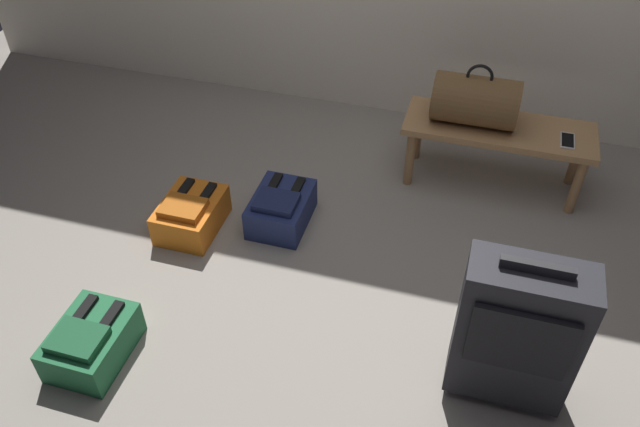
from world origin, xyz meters
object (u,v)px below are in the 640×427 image
(cell_phone, at_px, (568,141))
(suitcase_upright_charcoal, at_px, (517,332))
(backpack_green, at_px, (91,342))
(backpack_navy, at_px, (281,208))
(bench, at_px, (498,135))
(backpack_orange, at_px, (191,214))
(duffel_bag_brown, at_px, (475,100))

(cell_phone, xyz_separation_m, suitcase_upright_charcoal, (-0.18, -1.32, -0.01))
(backpack_green, distance_m, backpack_navy, 1.14)
(bench, distance_m, suitcase_upright_charcoal, 1.38)
(cell_phone, xyz_separation_m, backpack_orange, (-1.79, -0.77, -0.29))
(bench, bearing_deg, backpack_orange, -150.50)
(cell_phone, distance_m, suitcase_upright_charcoal, 1.34)
(bench, bearing_deg, cell_phone, -7.76)
(cell_phone, height_order, backpack_green, cell_phone)
(duffel_bag_brown, xyz_separation_m, backpack_navy, (-0.87, -0.65, -0.42))
(suitcase_upright_charcoal, height_order, backpack_green, suitcase_upright_charcoal)
(duffel_bag_brown, xyz_separation_m, suitcase_upright_charcoal, (0.31, -1.37, -0.14))
(backpack_orange, relative_size, backpack_navy, 1.00)
(cell_phone, height_order, suitcase_upright_charcoal, suitcase_upright_charcoal)
(bench, relative_size, backpack_orange, 2.63)
(duffel_bag_brown, xyz_separation_m, cell_phone, (0.49, -0.05, -0.13))
(duffel_bag_brown, height_order, backpack_green, duffel_bag_brown)
(bench, bearing_deg, duffel_bag_brown, 180.00)
(bench, xyz_separation_m, backpack_navy, (-1.02, -0.65, -0.23))
(bench, relative_size, suitcase_upright_charcoal, 1.36)
(backpack_navy, bearing_deg, backpack_orange, -158.10)
(backpack_navy, bearing_deg, bench, 32.42)
(duffel_bag_brown, bearing_deg, backpack_orange, -147.74)
(duffel_bag_brown, height_order, suitcase_upright_charcoal, suitcase_upright_charcoal)
(cell_phone, bearing_deg, backpack_green, -138.52)
(duffel_bag_brown, bearing_deg, bench, 0.00)
(backpack_orange, bearing_deg, cell_phone, 23.35)
(bench, relative_size, cell_phone, 6.94)
(duffel_bag_brown, bearing_deg, backpack_green, -128.89)
(suitcase_upright_charcoal, relative_size, backpack_orange, 1.93)
(cell_phone, distance_m, backpack_orange, 1.97)
(backpack_navy, bearing_deg, backpack_green, -115.22)
(bench, xyz_separation_m, backpack_orange, (-1.45, -0.82, -0.23))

